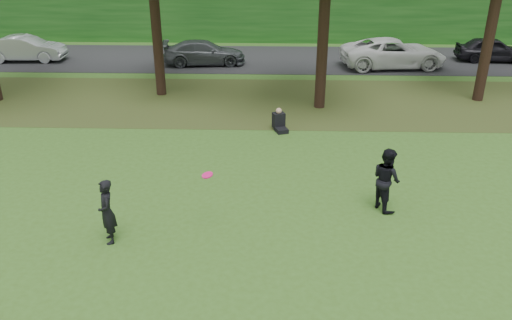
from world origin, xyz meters
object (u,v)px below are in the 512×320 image
Objects in this scene: player_left at (107,212)px; player_right at (386,179)px; frisbee at (207,175)px; seated_person at (279,122)px.

player_right is at bearing 81.68° from player_left.
frisbee is at bearing 81.95° from player_left.
player_right is 6.31m from seated_person.
frisbee is (2.28, 0.62, 0.68)m from player_left.
frisbee is 7.17m from seated_person.
seated_person is at bearing 75.42° from frisbee.
seated_person is at bearing 128.30° from player_left.
player_right reaches higher than seated_person.
player_left is at bearing -138.19° from seated_person.
player_left is 2.46m from frisbee.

